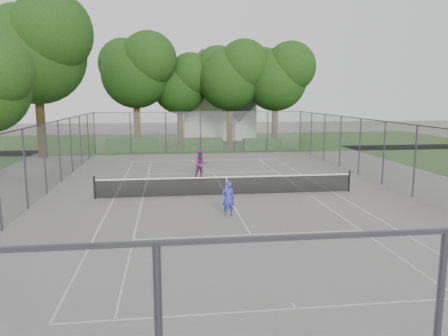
{
  "coord_description": "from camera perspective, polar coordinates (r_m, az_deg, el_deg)",
  "views": [
    {
      "loc": [
        -2.87,
        -21.06,
        4.9
      ],
      "look_at": [
        0.0,
        1.0,
        1.2
      ],
      "focal_mm": 35.0,
      "sensor_mm": 36.0,
      "label": 1
    }
  ],
  "objects": [
    {
      "name": "ground",
      "position": [
        21.81,
        0.34,
        -3.54
      ],
      "size": [
        120.0,
        120.0,
        0.0
      ],
      "primitive_type": "plane",
      "color": "#5F5D5A",
      "rests_on": "ground"
    },
    {
      "name": "grass_far",
      "position": [
        47.4,
        -3.91,
        3.49
      ],
      "size": [
        60.0,
        20.0,
        0.0
      ],
      "primitive_type": "cube",
      "color": "#224513",
      "rests_on": "ground"
    },
    {
      "name": "court_markings",
      "position": [
        21.81,
        0.34,
        -3.52
      ],
      "size": [
        11.03,
        23.83,
        0.01
      ],
      "color": "beige",
      "rests_on": "ground"
    },
    {
      "name": "tennis_net",
      "position": [
        21.7,
        0.34,
        -2.22
      ],
      "size": [
        12.87,
        0.1,
        1.1
      ],
      "color": "black",
      "rests_on": "ground"
    },
    {
      "name": "perimeter_fence",
      "position": [
        21.47,
        0.34,
        1.17
      ],
      "size": [
        18.08,
        34.08,
        3.52
      ],
      "color": "#38383D",
      "rests_on": "ground"
    },
    {
      "name": "tree_far_left",
      "position": [
        43.79,
        -11.38,
        12.68
      ],
      "size": [
        7.6,
        6.94,
        10.93
      ],
      "color": "#3D2B16",
      "rests_on": "ground"
    },
    {
      "name": "tree_far_midleft",
      "position": [
        44.95,
        -5.72,
        11.14
      ],
      "size": [
        6.35,
        5.8,
        9.13
      ],
      "color": "#3D2B16",
      "rests_on": "ground"
    },
    {
      "name": "tree_far_midright",
      "position": [
        43.49,
        0.9,
        12.26
      ],
      "size": [
        7.13,
        6.51,
        10.25
      ],
      "color": "#3D2B16",
      "rests_on": "ground"
    },
    {
      "name": "tree_far_right",
      "position": [
        43.84,
        6.91,
        12.01
      ],
      "size": [
        7.0,
        6.4,
        10.07
      ],
      "color": "#3D2B16",
      "rests_on": "ground"
    },
    {
      "name": "tree_side_back",
      "position": [
        37.5,
        -23.26,
        14.43
      ],
      "size": [
        8.75,
        7.99,
        12.57
      ],
      "color": "#3D2B16",
      "rests_on": "ground"
    },
    {
      "name": "hedge_left",
      "position": [
        40.1,
        -11.8,
        3.05
      ],
      "size": [
        4.58,
        1.37,
        1.14
      ],
      "primitive_type": "cube",
      "color": "#1D4917",
      "rests_on": "ground"
    },
    {
      "name": "hedge_mid",
      "position": [
        39.87,
        -2.73,
        3.17
      ],
      "size": [
        3.51,
        1.0,
        1.1
      ],
      "primitive_type": "cube",
      "color": "#1D4917",
      "rests_on": "ground"
    },
    {
      "name": "hedge_right",
      "position": [
        40.17,
        4.97,
        3.13
      ],
      "size": [
        3.37,
        1.24,
        1.01
      ],
      "primitive_type": "cube",
      "color": "#1D4917",
      "rests_on": "ground"
    },
    {
      "name": "house",
      "position": [
        50.61,
        -0.82,
        8.38
      ],
      "size": [
        7.9,
        6.12,
        9.84
      ],
      "color": "silver",
      "rests_on": "ground"
    },
    {
      "name": "girl_player",
      "position": [
        17.95,
        0.56,
        -4.0
      ],
      "size": [
        0.56,
        0.39,
        1.45
      ],
      "primitive_type": "imported",
      "rotation": [
        0.0,
        0.0,
        3.22
      ],
      "color": "#3137B9",
      "rests_on": "ground"
    },
    {
      "name": "woman_player",
      "position": [
        26.13,
        -3.04,
        0.47
      ],
      "size": [
        0.93,
        0.79,
        1.66
      ],
      "primitive_type": "imported",
      "rotation": [
        0.0,
        0.0,
        0.22
      ],
      "color": "#79286D",
      "rests_on": "ground"
    }
  ]
}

